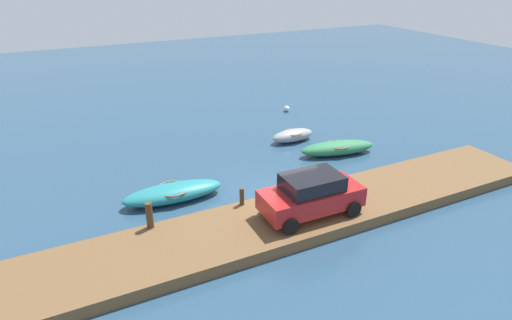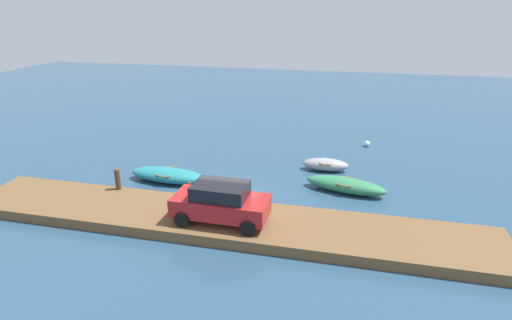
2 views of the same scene
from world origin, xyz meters
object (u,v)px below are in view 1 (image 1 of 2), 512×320
dinghy_grey (293,135)px  parked_car (311,194)px  mooring_post_west (149,215)px  mooring_post_mid_west (242,196)px  rowboat_green (338,148)px  rowboat_teal (173,193)px  marker_buoy (287,109)px

dinghy_grey → parked_car: bearing=-117.2°
dinghy_grey → mooring_post_west: 11.34m
dinghy_grey → mooring_post_mid_west: 8.37m
rowboat_green → rowboat_teal: size_ratio=0.97×
rowboat_green → mooring_post_west: (-10.87, -3.24, 0.61)m
rowboat_teal → marker_buoy: size_ratio=11.08×
marker_buoy → rowboat_green: bearing=-99.0°
dinghy_grey → parked_car: size_ratio=0.65×
dinghy_grey → mooring_post_west: mooring_post_west is taller
mooring_post_mid_west → rowboat_green: bearing=24.4°
marker_buoy → mooring_post_mid_west: bearing=-127.7°
parked_car → marker_buoy: 14.08m
dinghy_grey → marker_buoy: dinghy_grey is taller
dinghy_grey → marker_buoy: 5.42m
dinghy_grey → mooring_post_mid_west: (-5.92, -5.91, 0.48)m
rowboat_green → dinghy_grey: (-1.21, 2.67, -0.01)m
parked_car → marker_buoy: size_ratio=10.07×
mooring_post_mid_west → marker_buoy: size_ratio=1.86×
mooring_post_west → parked_car: bearing=-17.3°
mooring_post_mid_west → parked_car: size_ratio=0.19×
mooring_post_west → parked_car: parked_car is taller
parked_car → dinghy_grey: bearing=64.9°
parked_car → marker_buoy: bearing=64.8°
mooring_post_west → mooring_post_mid_west: size_ratio=1.40×
parked_car → marker_buoy: (6.20, 12.59, -1.14)m
rowboat_green → parked_car: (-5.01, -5.06, 0.96)m
rowboat_teal → dinghy_grey: size_ratio=1.69×
mooring_post_mid_west → marker_buoy: 13.62m
dinghy_grey → mooring_post_mid_west: bearing=-136.1°
dinghy_grey → parked_car: (-3.80, -7.73, 0.98)m
rowboat_teal → mooring_post_west: bearing=-120.2°
rowboat_green → mooring_post_mid_west: bearing=-143.8°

